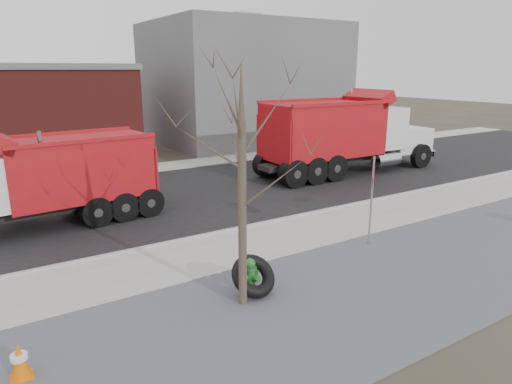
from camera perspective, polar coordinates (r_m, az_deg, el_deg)
ground at (r=13.90m, az=4.31°, el=-5.97°), size 120.00×120.00×0.00m
gravel_verge at (r=11.52m, az=14.88°, el=-11.05°), size 60.00×5.00×0.03m
sidewalk at (r=14.08m, az=3.70°, el=-5.55°), size 60.00×2.50×0.06m
curb at (r=15.08m, az=0.81°, el=-3.99°), size 60.00×0.15×0.11m
road at (r=19.07m, az=-6.98°, el=-0.11°), size 60.00×9.40×0.02m
far_sidewalk at (r=24.21m, az=-12.79°, el=2.95°), size 60.00×2.00×0.06m
building_grey at (r=32.98m, az=-1.66°, el=13.44°), size 12.00×10.00×8.00m
bare_tree at (r=9.19m, az=-1.79°, el=4.45°), size 3.20×3.20×5.20m
fire_hydrant at (r=10.60m, az=-0.72°, el=-10.61°), size 0.49×0.48×0.87m
truck_tire at (r=10.49m, az=-0.33°, el=-10.46°), size 1.13×1.04×0.95m
stop_sign at (r=13.34m, az=14.35°, el=0.82°), size 0.55×0.50×2.64m
traffic_cone_far at (r=8.92m, az=-27.46°, el=-18.25°), size 0.35×0.35×0.68m
dump_truck_red_a at (r=22.69m, az=11.01°, el=7.33°), size 9.95×2.85×3.96m
dump_truck_red_b at (r=16.00m, az=-24.41°, el=1.68°), size 7.69×2.78×3.23m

